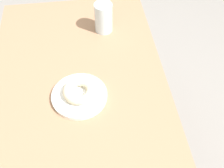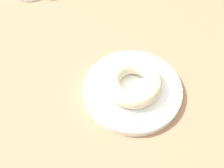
{
  "view_description": "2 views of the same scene",
  "coord_description": "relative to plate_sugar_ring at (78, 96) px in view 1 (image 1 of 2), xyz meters",
  "views": [
    {
      "loc": [
        -0.58,
        -0.04,
        1.54
      ],
      "look_at": [
        0.01,
        -0.12,
        0.81
      ],
      "focal_mm": 44.23,
      "sensor_mm": 36.0,
      "label": 1
    },
    {
      "loc": [
        0.32,
        -0.17,
        1.29
      ],
      "look_at": [
        0.01,
        -0.04,
        0.81
      ],
      "focal_mm": 51.38,
      "sensor_mm": 36.0,
      "label": 2
    }
  ],
  "objects": [
    {
      "name": "plate_sugar_ring",
      "position": [
        0.0,
        0.0,
        0.0
      ],
      "size": [
        0.19,
        0.19,
        0.02
      ],
      "primitive_type": "cylinder",
      "color": "white",
      "rests_on": "table"
    },
    {
      "name": "napkin_sugar_ring",
      "position": [
        0.0,
        0.0,
        0.01
      ],
      "size": [
        0.17,
        0.17,
        0.0
      ],
      "primitive_type": "cube",
      "rotation": [
        0.0,
        0.0,
        0.34
      ],
      "color": "white",
      "rests_on": "plate_sugar_ring"
    },
    {
      "name": "table",
      "position": [
        -0.01,
        -0.0,
        -0.11
      ],
      "size": [
        1.18,
        0.65,
        0.76
      ],
      "color": "#9D7255",
      "rests_on": "ground_plane"
    },
    {
      "name": "donut_sugar_ring",
      "position": [
        0.0,
        0.0,
        0.03
      ],
      "size": [
        0.11,
        0.11,
        0.03
      ],
      "primitive_type": "torus",
      "color": "beige",
      "rests_on": "napkin_sugar_ring"
    },
    {
      "name": "water_glass",
      "position": [
        0.35,
        -0.13,
        0.06
      ],
      "size": [
        0.07,
        0.07,
        0.13
      ],
      "primitive_type": "cylinder",
      "color": "silver",
      "rests_on": "table"
    }
  ]
}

